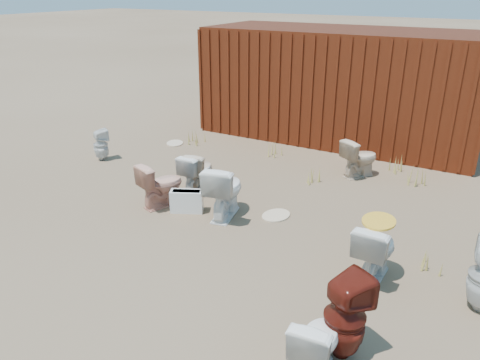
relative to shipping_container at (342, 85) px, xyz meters
The scene contains 21 objects.
ground 5.34m from the shipping_container, 90.00° to the right, with size 100.00×100.00×0.00m, color brown.
shipping_container is the anchor object (origin of this frame).
toilet_front_a 4.45m from the shipping_container, 104.03° to the right, with size 0.38×0.66×0.68m, color white.
toilet_front_pink 5.20m from the shipping_container, 103.71° to the right, with size 0.40×0.71×0.72m, color tan.
toilet_front_c 4.86m from the shipping_container, 91.92° to the right, with size 0.47×0.83×0.84m, color white.
toilet_front_maroon 7.17m from the shipping_container, 70.83° to the right, with size 0.39×0.40×0.88m, color #5C180F.
toilet_front_e 7.47m from the shipping_container, 72.74° to the right, with size 0.37×0.66×0.67m, color white.
toilet_back_a 5.40m from the shipping_container, 132.56° to the right, with size 0.29×0.29×0.64m, color silver.
toilet_back_beige_left 4.36m from the shipping_container, 104.38° to the right, with size 0.38×0.67×0.68m, color beige.
toilet_back_beige_right 2.62m from the shipping_container, 62.43° to the right, with size 0.40×0.69×0.71m, color beige.
toilet_back_yellowlid 5.82m from the shipping_container, 67.04° to the right, with size 0.42×0.73×0.75m, color silver.
yellow_lid 5.78m from the shipping_container, 67.04° to the right, with size 0.38×0.47×0.03m, color gold.
loose_tank 5.13m from the shipping_container, 98.45° to the right, with size 0.50×0.20×0.35m, color white.
loose_lid_near 4.62m from the shipping_container, 83.06° to the right, with size 0.38×0.49×0.02m, color beige.
loose_lid_far 3.97m from the shipping_container, 141.25° to the right, with size 0.36×0.47×0.02m, color beige.
weed_clump_a 3.50m from the shipping_container, 140.93° to the right, with size 0.36×0.36×0.30m, color #AD9E45.
weed_clump_b 3.18m from the shipping_container, 79.94° to the right, with size 0.32×0.32×0.26m, color #AD9E45.
weed_clump_c 3.13m from the shipping_container, 44.11° to the right, with size 0.36×0.36×0.36m, color #AD9E45.
weed_clump_d 2.37m from the shipping_container, 109.17° to the right, with size 0.30×0.30×0.28m, color #AD9E45.
weed_clump_e 2.58m from the shipping_container, 46.11° to the right, with size 0.34×0.34×0.31m, color #AD9E45.
weed_clump_f 5.67m from the shipping_container, 59.24° to the right, with size 0.28×0.28×0.24m, color #AD9E45.
Camera 1 is at (3.23, -5.05, 3.28)m, focal length 35.00 mm.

